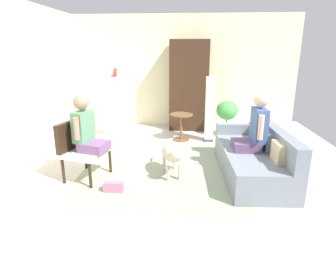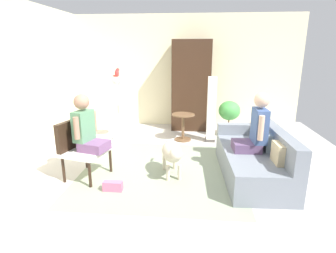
% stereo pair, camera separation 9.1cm
% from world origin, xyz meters
% --- Properties ---
extents(ground_plane, '(6.64, 6.64, 0.00)m').
position_xyz_m(ground_plane, '(0.00, 0.00, 0.00)').
color(ground_plane, beige).
extents(back_wall, '(5.96, 0.12, 2.79)m').
position_xyz_m(back_wall, '(0.00, 2.83, 1.40)').
color(back_wall, beige).
rests_on(back_wall, ground).
extents(left_wall, '(0.12, 6.13, 2.79)m').
position_xyz_m(left_wall, '(-2.74, 0.30, 1.40)').
color(left_wall, beige).
rests_on(left_wall, ground).
extents(area_rug, '(2.56, 2.60, 0.01)m').
position_xyz_m(area_rug, '(-0.17, -0.19, 0.00)').
color(area_rug, gray).
rests_on(area_rug, ground).
extents(couch, '(0.95, 1.92, 0.78)m').
position_xyz_m(couch, '(1.33, -0.21, 0.29)').
color(couch, slate).
rests_on(couch, ground).
extents(armchair, '(0.71, 0.78, 0.90)m').
position_xyz_m(armchair, '(-1.38, -0.48, 0.54)').
color(armchair, black).
rests_on(armchair, ground).
extents(person_on_couch, '(0.50, 0.53, 0.90)m').
position_xyz_m(person_on_couch, '(1.29, -0.24, 0.80)').
color(person_on_couch, '#594165').
extents(person_on_armchair, '(0.52, 0.49, 0.85)m').
position_xyz_m(person_on_armchair, '(-1.24, -0.52, 0.81)').
color(person_on_armchair, '#734C78').
extents(round_end_table, '(0.50, 0.50, 0.59)m').
position_xyz_m(round_end_table, '(0.13, 1.45, 0.35)').
color(round_end_table, brown).
rests_on(round_end_table, ground).
extents(dog, '(0.43, 0.89, 0.61)m').
position_xyz_m(dog, '(0.03, -0.35, 0.39)').
color(dog, beige).
rests_on(dog, ground).
extents(bird_cage_stand, '(0.43, 0.43, 1.37)m').
position_xyz_m(bird_cage_stand, '(-1.32, 1.50, 0.75)').
color(bird_cage_stand, silver).
rests_on(bird_cage_stand, ground).
extents(parrot, '(0.17, 0.10, 0.19)m').
position_xyz_m(parrot, '(-1.30, 1.50, 1.46)').
color(parrot, red).
rests_on(parrot, bird_cage_stand).
extents(potted_plant, '(0.49, 0.49, 0.82)m').
position_xyz_m(potted_plant, '(1.17, 1.85, 0.52)').
color(potted_plant, '#4C5156').
rests_on(potted_plant, ground).
extents(column_lamp, '(0.20, 0.20, 1.40)m').
position_xyz_m(column_lamp, '(0.73, 1.44, 0.69)').
color(column_lamp, '#4C4742').
rests_on(column_lamp, ground).
extents(armoire_cabinet, '(0.93, 0.56, 2.17)m').
position_xyz_m(armoire_cabinet, '(0.28, 2.42, 1.09)').
color(armoire_cabinet, '#382316').
rests_on(armoire_cabinet, ground).
extents(handbag, '(0.28, 0.11, 0.14)m').
position_xyz_m(handbag, '(-0.76, -0.91, 0.07)').
color(handbag, '#D8668C').
rests_on(handbag, ground).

